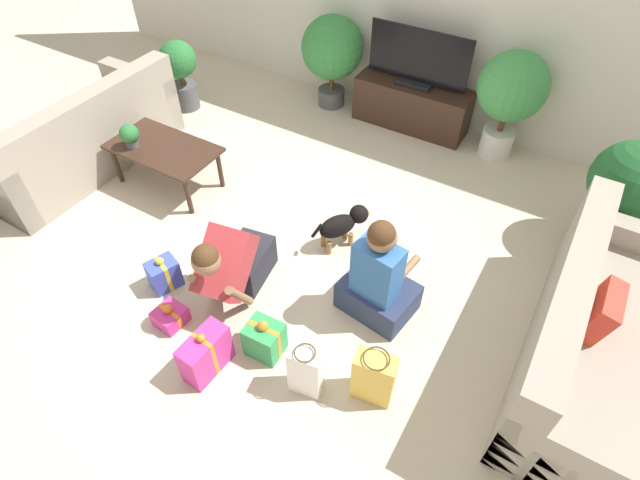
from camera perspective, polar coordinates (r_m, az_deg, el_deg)
The scene contains 20 objects.
ground_plane at distance 4.14m, azimuth -4.72°, elevation -1.86°, with size 16.00×16.00×0.00m, color beige.
sofa_left at distance 5.44m, azimuth -25.89°, elevation 10.43°, with size 0.94×1.96×0.83m.
sofa_right at distance 3.73m, azimuth 29.50°, elevation -10.35°, with size 0.94×1.96×0.83m.
coffee_table at distance 4.81m, azimuth -17.42°, elevation 9.67°, with size 1.00×0.56×0.42m.
tv_console at distance 5.61m, azimuth 10.42°, elevation 14.87°, with size 1.22×0.39×0.48m.
tv at distance 5.38m, azimuth 11.14°, elevation 19.40°, with size 1.06×0.20×0.58m.
potted_plant_corner_left at distance 5.96m, azimuth -15.71°, elevation 18.21°, with size 0.40×0.40×0.77m.
potted_plant_corner_right at distance 4.51m, azimuth 31.87°, elevation 5.46°, with size 0.61×0.61×0.96m.
potted_plant_back_right at distance 5.15m, azimuth 21.02°, elevation 15.49°, with size 0.65×0.65×1.08m.
potted_plant_back_left at distance 5.74m, azimuth 1.39°, elevation 20.84°, with size 0.67×0.67×1.01m.
person_kneeling at distance 3.67m, azimuth -9.92°, elevation -2.65°, with size 0.44×0.81×0.78m.
person_sitting at distance 3.55m, azimuth 6.69°, elevation -4.54°, with size 0.57×0.53×0.91m.
dog at distance 4.08m, azimuth 2.70°, elevation 1.89°, with size 0.34×0.48×0.34m.
gift_box_a at distance 3.82m, azimuth -16.75°, elevation -8.31°, with size 0.21×0.22×0.19m.
gift_box_b at distance 3.45m, azimuth -12.92°, elevation -12.57°, with size 0.19×0.36×0.39m.
gift_box_c at distance 4.02m, azimuth -17.40°, elevation -3.72°, with size 0.24×0.27×0.30m.
gift_box_d at distance 3.49m, azimuth -6.35°, elevation -11.17°, with size 0.25×0.22×0.33m.
gift_bag_a at distance 3.25m, azimuth 6.15°, elevation -15.31°, with size 0.28×0.19×0.43m.
gift_bag_b at distance 3.26m, azimuth -1.66°, elevation -14.77°, with size 0.23×0.16×0.43m.
tabletop_plant at distance 4.81m, azimuth -20.94°, elevation 11.14°, with size 0.17×0.17×0.22m.
Camera 1 is at (1.73, -2.22, 3.04)m, focal length 28.00 mm.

